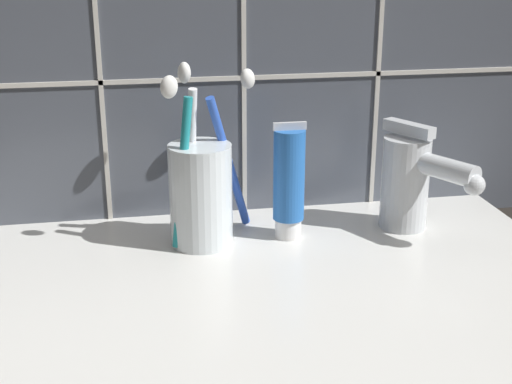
% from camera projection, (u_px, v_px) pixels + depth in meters
% --- Properties ---
extents(sink_counter, '(0.62, 0.38, 0.02)m').
position_uv_depth(sink_counter, '(261.00, 291.00, 0.66)').
color(sink_counter, silver).
rests_on(sink_counter, ground).
extents(tile_wall_backsplash, '(0.72, 0.02, 0.46)m').
position_uv_depth(tile_wall_backsplash, '(228.00, 26.00, 0.77)').
color(tile_wall_backsplash, '#4C515B').
rests_on(tile_wall_backsplash, ground).
extents(toothbrush_cup, '(0.11, 0.09, 0.18)m').
position_uv_depth(toothbrush_cup, '(201.00, 189.00, 0.72)').
color(toothbrush_cup, silver).
rests_on(toothbrush_cup, sink_counter).
extents(toothpaste_tube, '(0.03, 0.03, 0.12)m').
position_uv_depth(toothpaste_tube, '(289.00, 182.00, 0.74)').
color(toothpaste_tube, white).
rests_on(toothpaste_tube, sink_counter).
extents(sink_faucet, '(0.08, 0.12, 0.12)m').
position_uv_depth(sink_faucet, '(412.00, 179.00, 0.76)').
color(sink_faucet, silver).
rests_on(sink_faucet, sink_counter).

